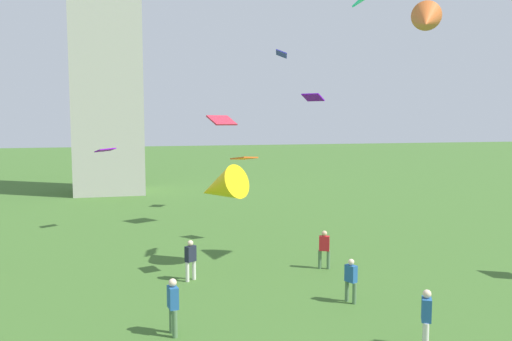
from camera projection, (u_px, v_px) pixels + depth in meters
The scene contains 12 objects.
person_0 at pixel (324, 247), 23.28m from camera, with size 0.51×0.42×1.72m.
person_1 at pixel (191, 258), 21.59m from camera, with size 0.50×0.47×1.69m.
person_2 at pixel (173, 303), 16.17m from camera, with size 0.34×0.55×1.79m.
person_3 at pixel (426, 316), 15.19m from camera, with size 0.45×0.53×1.77m.
person_4 at pixel (351, 278), 19.03m from camera, with size 0.39×0.48×1.62m.
kite_flying_1 at pixel (281, 54), 35.88m from camera, with size 1.01×1.31×0.54m.
kite_flying_2 at pixel (244, 158), 21.43m from camera, with size 1.03×1.20×0.22m.
kite_flying_3 at pixel (313, 97), 26.68m from camera, with size 1.13×1.20×0.38m.
kite_flying_5 at pixel (105, 150), 30.75m from camera, with size 1.26×1.17×0.27m.
kite_flying_6 at pixel (426, 20), 21.73m from camera, with size 2.21×2.49×1.84m.
kite_flying_9 at pixel (220, 187), 23.92m from camera, with size 2.84×3.02×2.20m.
kite_flying_10 at pixel (222, 120), 31.81m from camera, with size 1.93×1.69×0.62m.
Camera 1 is at (-4.89, -3.07, 6.71)m, focal length 36.99 mm.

